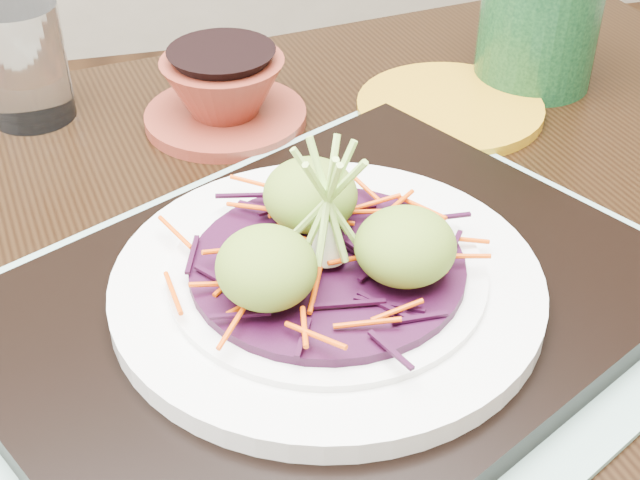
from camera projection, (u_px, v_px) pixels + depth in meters
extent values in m
cube|color=black|center=(257.00, 292.00, 0.67)|extent=(1.28, 0.96, 0.04)
cube|color=black|center=(532.00, 253.00, 1.31)|extent=(0.07, 0.07, 0.69)
cube|color=#7DA190|center=(327.00, 319.00, 0.61)|extent=(0.64, 0.59, 0.00)
cube|color=black|center=(327.00, 305.00, 0.61)|extent=(0.55, 0.50, 0.02)
cylinder|color=white|center=(327.00, 285.00, 0.60)|extent=(0.29, 0.29, 0.02)
cylinder|color=white|center=(327.00, 274.00, 0.59)|extent=(0.21, 0.21, 0.01)
cylinder|color=#2C0824|center=(327.00, 266.00, 0.59)|extent=(0.18, 0.18, 0.01)
ellipsoid|color=olive|center=(267.00, 268.00, 0.54)|extent=(0.07, 0.07, 0.05)
ellipsoid|color=olive|center=(405.00, 247.00, 0.56)|extent=(0.07, 0.07, 0.05)
ellipsoid|color=olive|center=(311.00, 195.00, 0.61)|extent=(0.07, 0.07, 0.05)
cylinder|color=white|center=(24.00, 63.00, 0.82)|extent=(0.09, 0.09, 0.11)
cylinder|color=maroon|center=(226.00, 117.00, 0.84)|extent=(0.17, 0.17, 0.01)
cylinder|color=#A97712|center=(450.00, 108.00, 0.85)|extent=(0.21, 0.21, 0.01)
cylinder|color=#1C5023|center=(540.00, 18.00, 0.87)|extent=(0.15, 0.15, 0.14)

